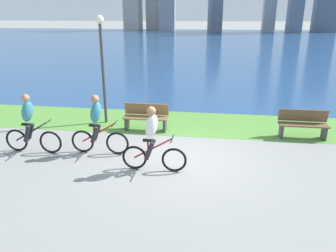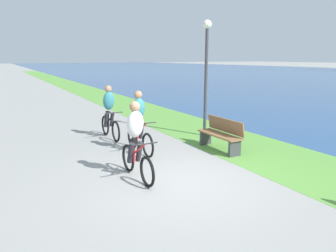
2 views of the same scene
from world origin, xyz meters
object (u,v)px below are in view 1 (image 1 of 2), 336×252
cyclist_lead (152,139)px  bench_near_path (303,124)px  cyclist_trailing (97,125)px  bench_far_along_path (146,117)px  cyclist_distant_rear (30,124)px  lamppost_tall (102,54)px

cyclist_lead → bench_near_path: cyclist_lead is taller
cyclist_trailing → bench_near_path: (5.98, 2.08, -0.39)m
cyclist_trailing → bench_far_along_path: size_ratio=1.13×
cyclist_distant_rear → bench_near_path: bearing=16.1°
cyclist_lead → bench_near_path: (4.28, 2.90, -0.38)m
cyclist_lead → lamppost_tall: 4.54m
cyclist_trailing → lamppost_tall: bearing=104.3°
cyclist_distant_rear → lamppost_tall: bearing=67.2°
cyclist_trailing → bench_near_path: bearing=19.2°
cyclist_distant_rear → bench_far_along_path: bearing=39.1°
cyclist_lead → cyclist_trailing: size_ratio=0.99×
cyclist_distant_rear → bench_near_path: (7.88, 2.27, -0.39)m
cyclist_lead → cyclist_trailing: bearing=154.2°
bench_near_path → bench_far_along_path: bearing=179.8°
cyclist_distant_rear → lamppost_tall: lamppost_tall is taller
bench_near_path → lamppost_tall: lamppost_tall is taller
cyclist_lead → cyclist_distant_rear: size_ratio=0.98×
bench_near_path → bench_far_along_path: size_ratio=1.00×
cyclist_lead → bench_far_along_path: size_ratio=1.12×
bench_near_path → cyclist_lead: bearing=-145.8°
cyclist_trailing → bench_near_path: size_ratio=1.13×
cyclist_lead → cyclist_trailing: 1.89m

